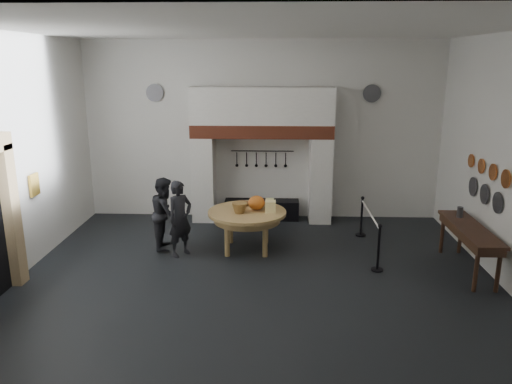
{
  "coord_description": "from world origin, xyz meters",
  "views": [
    {
      "loc": [
        0.35,
        -8.63,
        4.01
      ],
      "look_at": [
        -0.05,
        1.36,
        1.35
      ],
      "focal_mm": 35.0,
      "sensor_mm": 36.0,
      "label": 1
    }
  ],
  "objects_px": {
    "work_table": "(247,212)",
    "visitor_near": "(180,219)",
    "visitor_far": "(165,213)",
    "barrier_post_near": "(378,249)",
    "iron_range": "(262,210)",
    "side_table": "(470,228)",
    "barrier_post_far": "(362,217)"
  },
  "relations": [
    {
      "from": "visitor_near",
      "to": "visitor_far",
      "type": "height_order",
      "value": "visitor_near"
    },
    {
      "from": "visitor_near",
      "to": "barrier_post_far",
      "type": "relative_size",
      "value": 1.79
    },
    {
      "from": "barrier_post_near",
      "to": "barrier_post_far",
      "type": "height_order",
      "value": "same"
    },
    {
      "from": "visitor_far",
      "to": "iron_range",
      "type": "bearing_deg",
      "value": -50.49
    },
    {
      "from": "iron_range",
      "to": "side_table",
      "type": "height_order",
      "value": "side_table"
    },
    {
      "from": "visitor_far",
      "to": "barrier_post_near",
      "type": "bearing_deg",
      "value": -110.34
    },
    {
      "from": "visitor_far",
      "to": "work_table",
      "type": "bearing_deg",
      "value": -98.01
    },
    {
      "from": "visitor_near",
      "to": "side_table",
      "type": "xyz_separation_m",
      "value": [
        5.73,
        -0.59,
        0.07
      ]
    },
    {
      "from": "iron_range",
      "to": "side_table",
      "type": "relative_size",
      "value": 0.86
    },
    {
      "from": "visitor_near",
      "to": "visitor_far",
      "type": "xyz_separation_m",
      "value": [
        -0.4,
        0.4,
        -0.01
      ]
    },
    {
      "from": "visitor_far",
      "to": "barrier_post_near",
      "type": "distance_m",
      "value": 4.53
    },
    {
      "from": "work_table",
      "to": "side_table",
      "type": "xyz_separation_m",
      "value": [
        4.35,
        -0.95,
        0.03
      ]
    },
    {
      "from": "visitor_near",
      "to": "barrier_post_near",
      "type": "height_order",
      "value": "visitor_near"
    },
    {
      "from": "visitor_near",
      "to": "barrier_post_far",
      "type": "xyz_separation_m",
      "value": [
        4.0,
        1.34,
        -0.35
      ]
    },
    {
      "from": "side_table",
      "to": "visitor_near",
      "type": "bearing_deg",
      "value": 174.13
    },
    {
      "from": "barrier_post_far",
      "to": "barrier_post_near",
      "type": "bearing_deg",
      "value": -90.0
    },
    {
      "from": "visitor_near",
      "to": "side_table",
      "type": "distance_m",
      "value": 5.76
    },
    {
      "from": "visitor_far",
      "to": "barrier_post_near",
      "type": "xyz_separation_m",
      "value": [
        4.4,
        -1.06,
        -0.34
      ]
    },
    {
      "from": "work_table",
      "to": "barrier_post_near",
      "type": "bearing_deg",
      "value": -21.34
    },
    {
      "from": "visitor_near",
      "to": "barrier_post_far",
      "type": "height_order",
      "value": "visitor_near"
    },
    {
      "from": "work_table",
      "to": "barrier_post_near",
      "type": "xyz_separation_m",
      "value": [
        2.62,
        -1.02,
        -0.39
      ]
    },
    {
      "from": "work_table",
      "to": "barrier_post_far",
      "type": "xyz_separation_m",
      "value": [
        2.62,
        0.98,
        -0.39
      ]
    },
    {
      "from": "work_table",
      "to": "visitor_near",
      "type": "distance_m",
      "value": 1.43
    },
    {
      "from": "visitor_near",
      "to": "visitor_far",
      "type": "distance_m",
      "value": 0.57
    },
    {
      "from": "work_table",
      "to": "side_table",
      "type": "relative_size",
      "value": 0.76
    },
    {
      "from": "work_table",
      "to": "barrier_post_near",
      "type": "relative_size",
      "value": 1.86
    },
    {
      "from": "visitor_near",
      "to": "barrier_post_far",
      "type": "distance_m",
      "value": 4.23
    },
    {
      "from": "barrier_post_near",
      "to": "barrier_post_far",
      "type": "distance_m",
      "value": 2.0
    },
    {
      "from": "visitor_far",
      "to": "barrier_post_far",
      "type": "xyz_separation_m",
      "value": [
        4.4,
        0.94,
        -0.34
      ]
    },
    {
      "from": "visitor_near",
      "to": "visitor_far",
      "type": "relative_size",
      "value": 1.02
    },
    {
      "from": "iron_range",
      "to": "side_table",
      "type": "distance_m",
      "value": 5.19
    },
    {
      "from": "barrier_post_near",
      "to": "barrier_post_far",
      "type": "relative_size",
      "value": 1.0
    }
  ]
}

